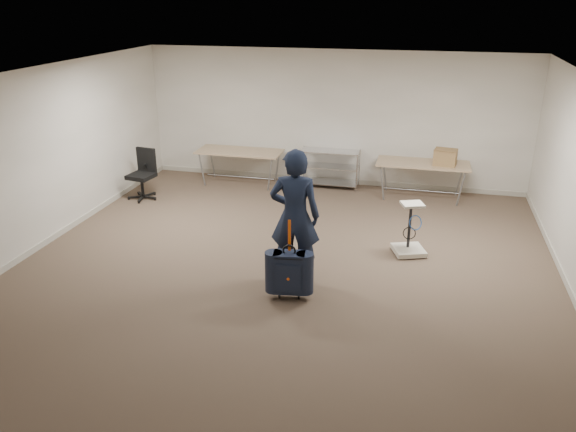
# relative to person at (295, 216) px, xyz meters

# --- Properties ---
(ground) EXTENTS (9.00, 9.00, 0.00)m
(ground) POSITION_rel_person_xyz_m (-0.22, -0.01, -0.96)
(ground) COLOR #4C3A2E
(ground) RESTS_ON ground
(room_shell) EXTENTS (8.00, 9.00, 9.00)m
(room_shell) POSITION_rel_person_xyz_m (-0.22, 1.37, -0.91)
(room_shell) COLOR beige
(room_shell) RESTS_ON ground
(folding_table_left) EXTENTS (1.80, 0.75, 0.73)m
(folding_table_left) POSITION_rel_person_xyz_m (-2.12, 3.94, -0.29)
(folding_table_left) COLOR tan
(folding_table_left) RESTS_ON ground
(folding_table_right) EXTENTS (1.80, 0.75, 0.73)m
(folding_table_right) POSITION_rel_person_xyz_m (1.68, 3.94, -0.29)
(folding_table_right) COLOR tan
(folding_table_right) RESTS_ON ground
(wire_shelf) EXTENTS (1.22, 0.47, 0.80)m
(wire_shelf) POSITION_rel_person_xyz_m (-0.22, 4.19, -0.52)
(wire_shelf) COLOR silver
(wire_shelf) RESTS_ON ground
(person) EXTENTS (0.74, 0.52, 1.93)m
(person) POSITION_rel_person_xyz_m (0.00, 0.00, 0.00)
(person) COLOR black
(person) RESTS_ON ground
(suitcase) EXTENTS (0.44, 0.30, 1.14)m
(suitcase) POSITION_rel_person_xyz_m (0.06, -0.58, -0.58)
(suitcase) COLOR black
(suitcase) RESTS_ON ground
(office_chair) EXTENTS (0.60, 0.60, 0.99)m
(office_chair) POSITION_rel_person_xyz_m (-3.71, 2.61, -0.66)
(office_chair) COLOR black
(office_chair) RESTS_ON ground
(equipment_cart) EXTENTS (0.59, 0.59, 0.85)m
(equipment_cart) POSITION_rel_person_xyz_m (1.56, 1.23, -0.74)
(equipment_cart) COLOR beige
(equipment_cart) RESTS_ON ground
(cardboard_box) EXTENTS (0.46, 0.38, 0.31)m
(cardboard_box) POSITION_rel_person_xyz_m (2.08, 3.88, -0.08)
(cardboard_box) COLOR #997847
(cardboard_box) RESTS_ON folding_table_right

